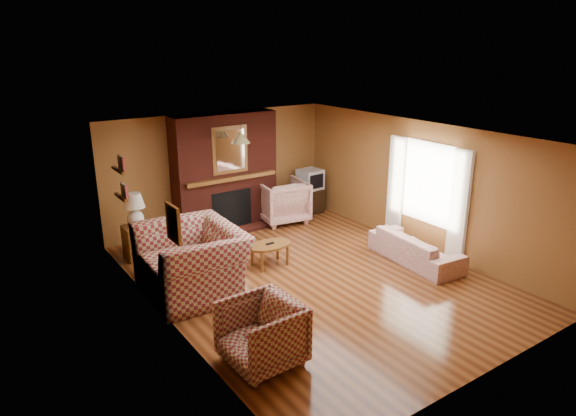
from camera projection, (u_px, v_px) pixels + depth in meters
floor at (312, 277)px, 8.58m from camera, size 6.50×6.50×0.00m
ceiling at (314, 135)px, 7.83m from camera, size 6.50×6.50×0.00m
wall_back at (219, 169)px, 10.75m from camera, size 6.50×0.00×6.50m
wall_front at (491, 285)px, 5.66m from camera, size 6.50×0.00×6.50m
wall_left at (164, 242)px, 6.86m from camera, size 0.00×6.50×6.50m
wall_right at (420, 186)px, 9.55m from camera, size 0.00×6.50×6.50m
fireplace at (225, 173)px, 10.55m from camera, size 2.20×0.82×2.40m
window_right at (426, 192)px, 9.39m from camera, size 0.10×1.85×2.00m
bookshelf at (121, 178)px, 8.23m from camera, size 0.09×0.55×0.71m
botanical_print at (173, 224)px, 6.53m from camera, size 0.05×0.40×0.50m
pendant_light at (241, 138)px, 9.76m from camera, size 0.36×0.36×0.48m
plaid_loveseat at (192, 261)px, 7.92m from camera, size 1.48×1.67×1.05m
plaid_armchair at (261, 334)px, 6.18m from camera, size 0.92×0.89×0.81m
floral_sofa at (415, 248)px, 9.10m from camera, size 0.86×1.86×0.53m
floral_armchair at (282, 201)px, 11.11m from camera, size 1.13×1.15×0.92m
coffee_table at (270, 247)px, 8.93m from camera, size 0.80×0.49×0.42m
side_table at (138, 242)px, 9.27m from camera, size 0.46×0.46×0.61m
table_lamp at (135, 208)px, 9.07m from camera, size 0.37×0.37×0.61m
tv_stand at (310, 200)px, 11.79m from camera, size 0.53×0.49×0.55m
crt_tv at (310, 179)px, 11.63m from camera, size 0.51×0.51×0.45m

